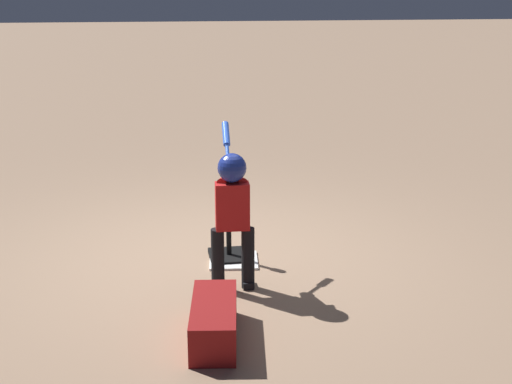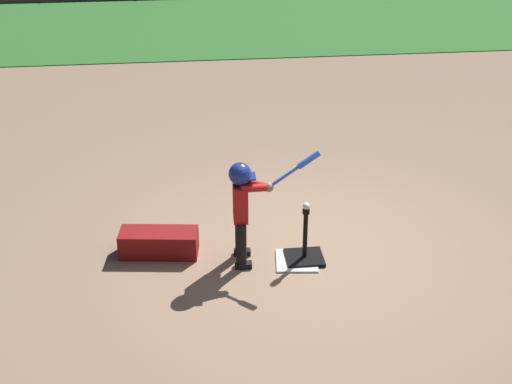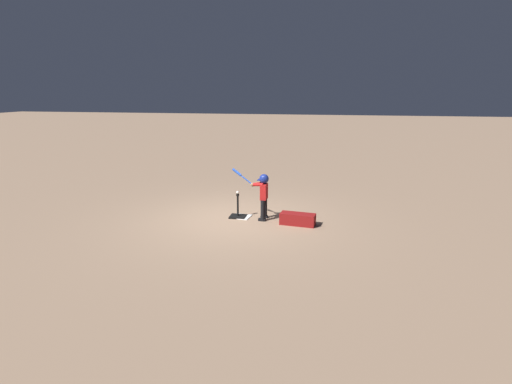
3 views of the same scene
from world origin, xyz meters
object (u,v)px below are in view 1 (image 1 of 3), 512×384
at_px(batting_tee, 229,249).
at_px(baseball, 228,191).
at_px(equipment_bag, 214,321).
at_px(batter_child, 232,203).

relative_size(batting_tee, baseball, 8.36).
height_order(batting_tee, equipment_bag, batting_tee).
distance_m(batter_child, baseball, 0.66).
xyz_separation_m(baseball, equipment_bag, (-1.55, 0.29, -0.52)).
height_order(batter_child, equipment_bag, batter_child).
relative_size(batter_child, baseball, 17.31).
bearing_deg(equipment_bag, batter_child, -7.87).
bearing_deg(equipment_bag, batting_tee, -3.22).
bearing_deg(batting_tee, baseball, 0.00).
relative_size(batting_tee, equipment_bag, 0.74).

